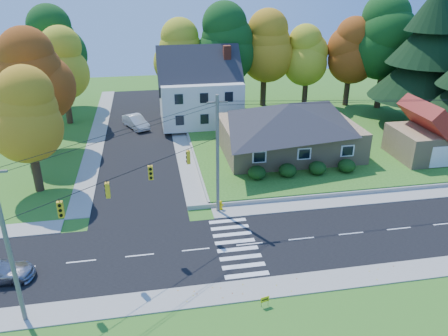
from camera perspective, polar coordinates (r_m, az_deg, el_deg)
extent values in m
plane|color=#3D7923|center=(32.74, 3.36, -9.91)|extent=(120.00, 120.00, 0.00)
cube|color=black|center=(32.73, 3.36, -9.89)|extent=(90.00, 8.00, 0.02)
cube|color=black|center=(55.43, -11.06, 4.42)|extent=(8.00, 44.00, 0.02)
cube|color=#9C9A90|center=(36.86, 1.56, -5.58)|extent=(90.00, 2.00, 0.08)
cube|color=#9C9A90|center=(28.85, 5.73, -15.30)|extent=(90.00, 2.00, 0.08)
cube|color=#3D7923|center=(54.32, 11.67, 4.23)|extent=(30.00, 30.00, 0.50)
cube|color=tan|center=(47.62, 8.38, 3.99)|extent=(14.00, 10.00, 3.20)
pyramid|color=#26262B|center=(46.77, 8.58, 7.09)|extent=(14.60, 10.60, 2.20)
cube|color=silver|center=(56.73, -3.15, 8.78)|extent=(10.00, 8.00, 5.60)
pyramid|color=#26262B|center=(55.81, -3.24, 12.74)|extent=(10.40, 8.40, 2.40)
cube|color=brown|center=(56.76, 0.37, 10.91)|extent=(0.90, 0.90, 9.60)
cube|color=tan|center=(50.55, 25.10, 2.98)|extent=(7.00, 6.00, 3.00)
pyramid|color=maroon|center=(49.85, 25.56, 5.44)|extent=(7.30, 6.30, 1.60)
cube|color=silver|center=(48.38, 26.99, 1.33)|extent=(3.20, 0.10, 2.20)
ellipsoid|color=#163A10|center=(41.13, 4.33, -0.60)|extent=(1.70, 1.70, 1.27)
ellipsoid|color=#163A10|center=(41.94, 8.30, -0.29)|extent=(1.70, 1.70, 1.27)
ellipsoid|color=#163A10|center=(42.94, 12.11, 0.01)|extent=(1.70, 1.70, 1.27)
ellipsoid|color=#163A10|center=(44.12, 15.73, 0.29)|extent=(1.70, 1.70, 1.27)
cylinder|color=#666059|center=(26.16, -26.35, -9.29)|extent=(0.26, 0.26, 10.00)
cylinder|color=#666059|center=(34.59, -0.85, 1.51)|extent=(0.26, 0.26, 10.00)
cube|color=#666059|center=(33.14, -0.89, 8.55)|extent=(1.60, 0.12, 0.12)
cube|color=gold|center=(26.74, -20.55, -5.08)|extent=(0.34, 0.26, 1.00)
cube|color=gold|center=(28.13, -14.95, -2.81)|extent=(0.26, 0.34, 1.00)
cube|color=gold|center=(29.93, -9.56, -0.61)|extent=(0.34, 0.26, 1.00)
cube|color=gold|center=(32.10, -4.67, 1.42)|extent=(0.26, 0.34, 1.00)
cylinder|color=black|center=(28.83, -11.98, -0.39)|extent=(13.02, 10.43, 0.04)
cylinder|color=#3F2A19|center=(62.34, -5.72, 10.02)|extent=(0.80, 0.80, 5.40)
sphere|color=gold|center=(61.51, -5.87, 13.54)|extent=(6.72, 6.72, 6.72)
sphere|color=gold|center=(61.23, -5.94, 15.08)|extent=(5.91, 5.91, 5.91)
sphere|color=gold|center=(60.99, -6.01, 16.64)|extent=(5.11, 5.11, 5.11)
cylinder|color=#3F2A19|center=(62.01, -0.03, 10.49)|extent=(0.86, 0.86, 6.30)
sphere|color=#164917|center=(61.09, -0.03, 14.64)|extent=(7.84, 7.84, 7.84)
sphere|color=#164917|center=(60.80, -0.03, 16.46)|extent=(6.90, 6.90, 6.90)
sphere|color=#164917|center=(60.57, -0.03, 18.30)|extent=(5.96, 5.96, 5.96)
cylinder|color=#3F2A19|center=(64.31, 5.17, 10.68)|extent=(0.83, 0.83, 5.85)
sphere|color=#C0851A|center=(63.46, 5.32, 14.39)|extent=(7.28, 7.28, 7.28)
sphere|color=#C0851A|center=(63.18, 5.38, 16.02)|extent=(6.41, 6.41, 6.41)
sphere|color=#C0851A|center=(62.95, 5.45, 17.66)|extent=(5.53, 5.53, 5.53)
cylinder|color=#3F2A19|center=(65.31, 10.56, 10.18)|extent=(0.77, 0.77, 4.95)
sphere|color=gold|center=(64.56, 10.80, 13.26)|extent=(6.16, 6.16, 6.16)
sphere|color=gold|center=(64.30, 10.91, 14.60)|extent=(5.42, 5.42, 5.42)
sphere|color=gold|center=(64.07, 11.02, 15.96)|extent=(4.68, 4.68, 4.68)
cylinder|color=#3F2A19|center=(66.70, 15.79, 10.17)|extent=(0.80, 0.80, 5.40)
sphere|color=#8F4012|center=(65.93, 16.17, 13.46)|extent=(6.72, 6.72, 6.72)
sphere|color=#8F4012|center=(65.66, 16.35, 14.89)|extent=(5.91, 5.91, 5.91)
sphere|color=#8F4012|center=(65.44, 16.52, 16.34)|extent=(5.11, 5.11, 5.11)
cylinder|color=#3F2A19|center=(66.67, 19.73, 10.27)|extent=(0.89, 0.89, 6.75)
sphere|color=#164917|center=(65.79, 20.34, 14.37)|extent=(8.40, 8.40, 8.40)
sphere|color=#164917|center=(65.52, 20.61, 16.17)|extent=(7.39, 7.39, 7.39)
sphere|color=#164917|center=(65.31, 20.89, 17.98)|extent=(6.38, 6.38, 6.38)
cylinder|color=#3F2A19|center=(61.11, 23.86, 6.55)|extent=(0.40, 0.40, 2.88)
cone|color=black|center=(59.88, 24.74, 11.49)|extent=(12.80, 12.80, 6.72)
cone|color=black|center=(59.30, 25.40, 15.08)|extent=(9.60, 9.60, 6.08)
cone|color=black|center=(58.98, 26.03, 18.43)|extent=(6.40, 6.40, 5.44)
cylinder|color=#3F2A19|center=(42.72, -23.41, 0.30)|extent=(0.77, 0.77, 4.95)
sphere|color=#C0851A|center=(41.53, -24.21, 4.82)|extent=(6.16, 6.16, 6.16)
sphere|color=#C0851A|center=(41.10, -24.58, 6.84)|extent=(5.42, 5.42, 5.42)
sphere|color=#C0851A|center=(40.72, -24.95, 8.89)|extent=(4.68, 4.68, 4.68)
cylinder|color=#3F2A19|center=(51.95, -22.41, 5.07)|extent=(0.83, 0.83, 5.85)
sphere|color=#8F4012|center=(50.85, -23.17, 9.56)|extent=(7.28, 7.28, 7.28)
sphere|color=#8F4012|center=(50.49, -23.51, 11.55)|extent=(6.41, 6.41, 6.41)
sphere|color=#8F4012|center=(50.18, -23.86, 13.56)|extent=(5.53, 5.53, 5.53)
cylinder|color=#3F2A19|center=(61.24, -19.78, 7.97)|extent=(0.80, 0.80, 5.40)
sphere|color=gold|center=(60.36, -20.30, 11.52)|extent=(6.72, 6.72, 6.72)
sphere|color=gold|center=(60.05, -20.54, 13.07)|extent=(5.91, 5.91, 5.91)
sphere|color=gold|center=(59.80, -20.78, 14.64)|extent=(5.11, 5.11, 5.11)
cylinder|color=#3F2A19|center=(69.12, -20.56, 9.98)|extent=(0.86, 0.86, 6.30)
sphere|color=#164917|center=(68.27, -21.13, 13.67)|extent=(7.84, 7.84, 7.84)
sphere|color=#164917|center=(67.99, -21.38, 15.28)|extent=(6.90, 6.90, 6.90)
sphere|color=#164917|center=(67.77, -21.64, 16.91)|extent=(5.96, 5.96, 5.96)
imported|color=silver|center=(57.34, -11.44, 5.94)|extent=(3.65, 5.27, 1.65)
cylinder|color=yellow|center=(37.01, -0.45, -5.41)|extent=(0.39, 0.39, 0.11)
cylinder|color=yellow|center=(36.85, -0.45, -4.97)|extent=(0.26, 0.26, 0.60)
sphere|color=yellow|center=(36.67, -0.45, -4.48)|extent=(0.28, 0.28, 0.28)
cylinder|color=yellow|center=(36.79, -0.45, -4.82)|extent=(0.50, 0.30, 0.13)
cylinder|color=black|center=(27.42, 4.91, -17.22)|extent=(0.02, 0.02, 0.46)
cylinder|color=black|center=(27.51, 5.77, -17.09)|extent=(0.02, 0.02, 0.46)
cube|color=yellow|center=(27.28, 5.37, -16.72)|extent=(0.55, 0.16, 0.37)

